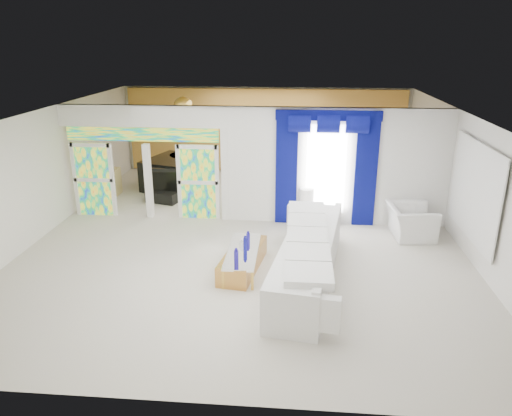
# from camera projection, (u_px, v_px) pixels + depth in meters

# --- Properties ---
(floor) EXTENTS (12.00, 12.00, 0.00)m
(floor) POSITION_uv_depth(u_px,v_px,m) (248.00, 233.00, 12.14)
(floor) COLOR #B7AF9E
(floor) RESTS_ON ground
(dividing_wall) EXTENTS (5.70, 0.18, 3.00)m
(dividing_wall) POSITION_uv_depth(u_px,v_px,m) (336.00, 167.00, 12.41)
(dividing_wall) COLOR white
(dividing_wall) RESTS_ON ground
(dividing_header) EXTENTS (4.30, 0.18, 0.55)m
(dividing_header) POSITION_uv_depth(u_px,v_px,m) (141.00, 116.00, 12.41)
(dividing_header) COLOR white
(dividing_header) RESTS_ON dividing_wall
(stained_panel_left) EXTENTS (0.95, 0.04, 2.00)m
(stained_panel_left) POSITION_uv_depth(u_px,v_px,m) (94.00, 180.00, 13.10)
(stained_panel_left) COLOR #994C3F
(stained_panel_left) RESTS_ON ground
(stained_panel_right) EXTENTS (0.95, 0.04, 2.00)m
(stained_panel_right) POSITION_uv_depth(u_px,v_px,m) (198.00, 182.00, 12.86)
(stained_panel_right) COLOR #994C3F
(stained_panel_right) RESTS_ON ground
(stained_transom) EXTENTS (4.00, 0.05, 0.35)m
(stained_transom) POSITION_uv_depth(u_px,v_px,m) (142.00, 134.00, 12.57)
(stained_transom) COLOR #994C3F
(stained_transom) RESTS_ON dividing_header
(window_pane) EXTENTS (1.00, 0.02, 2.30)m
(window_pane) POSITION_uv_depth(u_px,v_px,m) (326.00, 170.00, 12.35)
(window_pane) COLOR white
(window_pane) RESTS_ON dividing_wall
(blue_drape_left) EXTENTS (0.55, 0.10, 2.80)m
(blue_drape_left) POSITION_uv_depth(u_px,v_px,m) (286.00, 171.00, 12.42)
(blue_drape_left) COLOR #030C46
(blue_drape_left) RESTS_ON ground
(blue_drape_right) EXTENTS (0.55, 0.10, 2.80)m
(blue_drape_right) POSITION_uv_depth(u_px,v_px,m) (366.00, 173.00, 12.26)
(blue_drape_right) COLOR #030C46
(blue_drape_right) RESTS_ON ground
(blue_pelmet) EXTENTS (2.60, 0.12, 0.25)m
(blue_pelmet) POSITION_uv_depth(u_px,v_px,m) (329.00, 115.00, 11.87)
(blue_pelmet) COLOR #030C46
(blue_pelmet) RESTS_ON dividing_wall
(wall_mirror) EXTENTS (0.04, 2.70, 1.90)m
(wall_mirror) POSITION_uv_depth(u_px,v_px,m) (475.00, 191.00, 10.28)
(wall_mirror) COLOR white
(wall_mirror) RESTS_ON ground
(gold_curtains) EXTENTS (9.70, 0.12, 2.90)m
(gold_curtains) POSITION_uv_depth(u_px,v_px,m) (265.00, 131.00, 17.19)
(gold_curtains) COLOR #B87C2C
(gold_curtains) RESTS_ON ground
(white_sofa) EXTENTS (1.61, 4.54, 0.85)m
(white_sofa) POSITION_uv_depth(u_px,v_px,m) (308.00, 259.00, 9.75)
(white_sofa) COLOR silver
(white_sofa) RESTS_ON ground
(coffee_table) EXTENTS (0.90, 1.95, 0.42)m
(coffee_table) POSITION_uv_depth(u_px,v_px,m) (243.00, 260.00, 10.21)
(coffee_table) COLOR #B9813A
(coffee_table) RESTS_ON ground
(console_table) EXTENTS (1.18, 0.42, 0.39)m
(console_table) POSITION_uv_depth(u_px,v_px,m) (317.00, 217.00, 12.66)
(console_table) COLOR white
(console_table) RESTS_ON ground
(table_lamp) EXTENTS (0.36, 0.36, 0.58)m
(table_lamp) POSITION_uv_depth(u_px,v_px,m) (307.00, 200.00, 12.52)
(table_lamp) COLOR white
(table_lamp) RESTS_ON console_table
(armchair) EXTENTS (1.12, 1.26, 0.77)m
(armchair) POSITION_uv_depth(u_px,v_px,m) (411.00, 222.00, 11.84)
(armchair) COLOR silver
(armchair) RESTS_ON ground
(grand_piano) EXTENTS (1.95, 2.26, 0.97)m
(grand_piano) POSITION_uv_depth(u_px,v_px,m) (174.00, 173.00, 15.76)
(grand_piano) COLOR black
(grand_piano) RESTS_ON ground
(piano_bench) EXTENTS (1.00, 0.62, 0.31)m
(piano_bench) POSITION_uv_depth(u_px,v_px,m) (162.00, 197.00, 14.36)
(piano_bench) COLOR black
(piano_bench) RESTS_ON ground
(tv_console) EXTENTS (0.56, 0.51, 0.81)m
(tv_console) POSITION_uv_depth(u_px,v_px,m) (110.00, 181.00, 15.07)
(tv_console) COLOR #A38551
(tv_console) RESTS_ON ground
(chandelier) EXTENTS (0.60, 0.60, 0.60)m
(chandelier) POSITION_uv_depth(u_px,v_px,m) (183.00, 107.00, 14.65)
(chandelier) COLOR gold
(chandelier) RESTS_ON ceiling
(decanters) EXTENTS (0.22, 1.11, 0.27)m
(decanters) POSITION_uv_depth(u_px,v_px,m) (242.00, 246.00, 10.09)
(decanters) COLOR navy
(decanters) RESTS_ON coffee_table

